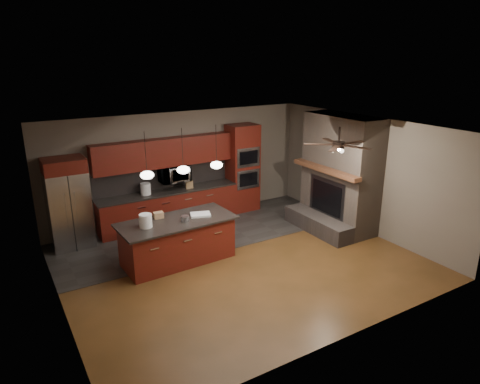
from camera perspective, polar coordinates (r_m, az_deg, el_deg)
ground at (r=9.11m, az=0.00°, el=-9.25°), size 7.00×7.00×0.00m
ceiling at (r=8.21m, az=0.00°, el=8.39°), size 7.00×6.00×0.02m
back_wall at (r=11.13m, az=-8.00°, el=3.41°), size 7.00×0.02×2.80m
right_wall at (r=10.71m, az=16.28°, el=2.27°), size 0.02×6.00×2.80m
left_wall at (r=7.50m, az=-23.67°, el=-5.28°), size 0.02×6.00×2.80m
slate_tile_patch at (r=10.54m, az=-5.07°, el=-5.35°), size 7.00×2.40×0.01m
fireplace_column at (r=10.68m, az=12.98°, el=1.93°), size 1.30×2.10×2.80m
back_cabinetry at (r=10.87m, az=-9.64°, el=0.19°), size 3.59×0.64×2.20m
oven_tower at (r=11.67m, az=0.34°, el=3.21°), size 0.80×0.63×2.38m
microwave at (r=10.83m, az=-8.79°, el=2.42°), size 0.73×0.41×0.50m
refrigerator at (r=10.15m, az=-21.91°, el=-1.43°), size 0.87×0.75×2.04m
kitchen_island at (r=9.03m, az=-8.31°, el=-6.42°), size 2.43×1.19×0.92m
white_bucket at (r=8.57m, az=-12.47°, el=-3.76°), size 0.32×0.32×0.27m
paint_can at (r=8.76m, az=-7.34°, el=-3.55°), size 0.20×0.20×0.11m
paint_tray at (r=9.05m, az=-5.30°, el=-3.00°), size 0.48×0.41×0.04m
cardboard_box at (r=9.02m, az=-10.82°, el=-3.04°), size 0.21×0.16×0.13m
counter_bucket at (r=10.60m, az=-12.48°, el=0.40°), size 0.32×0.32×0.28m
counter_box at (r=10.96m, az=-6.80°, el=1.05°), size 0.20×0.17×0.20m
pendant_left at (r=8.34m, az=-12.29°, el=2.25°), size 0.26×0.26×0.92m
pendant_center at (r=8.60m, az=-7.57°, el=2.98°), size 0.26×0.26×0.92m
pendant_right at (r=8.91m, az=-3.15°, el=3.64°), size 0.26×0.26×0.92m
ceiling_fan at (r=8.74m, az=13.01°, el=6.23°), size 1.27×1.33×0.41m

